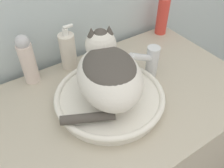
{
  "coord_description": "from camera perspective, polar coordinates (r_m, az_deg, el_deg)",
  "views": [
    {
      "loc": [
        -0.25,
        -0.17,
        1.47
      ],
      "look_at": [
        0.05,
        0.28,
        0.98
      ],
      "focal_mm": 38.0,
      "sensor_mm": 36.0,
      "label": 1
    }
  ],
  "objects": [
    {
      "name": "sink_basin",
      "position": [
        0.79,
        -0.58,
        -3.22
      ],
      "size": [
        0.37,
        0.37,
        0.05
      ],
      "color": "white",
      "rests_on": "vanity_counter"
    },
    {
      "name": "cat",
      "position": [
        0.73,
        -0.96,
        3.16
      ],
      "size": [
        0.33,
        0.33,
        0.18
      ],
      "rotation": [
        0.0,
        0.0,
        1.25
      ],
      "color": "silver",
      "rests_on": "sink_basin"
    },
    {
      "name": "faucet",
      "position": [
        0.87,
        9.13,
        5.68
      ],
      "size": [
        0.15,
        0.06,
        0.16
      ],
      "rotation": [
        0.0,
        0.0,
        -2.96
      ],
      "color": "silver",
      "rests_on": "vanity_counter"
    },
    {
      "name": "spray_bottle_trigger",
      "position": [
        1.16,
        12.07,
        15.83
      ],
      "size": [
        0.05,
        0.05,
        0.19
      ],
      "color": "#DB3D33",
      "rests_on": "vanity_counter"
    },
    {
      "name": "lotion_bottle_white",
      "position": [
        0.88,
        -19.69,
        5.57
      ],
      "size": [
        0.05,
        0.05,
        0.19
      ],
      "color": "silver",
      "rests_on": "vanity_counter"
    },
    {
      "name": "soap_pump_bottle",
      "position": [
        0.93,
        -10.53,
        7.85
      ],
      "size": [
        0.06,
        0.06,
        0.18
      ],
      "color": "silver",
      "rests_on": "vanity_counter"
    }
  ]
}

